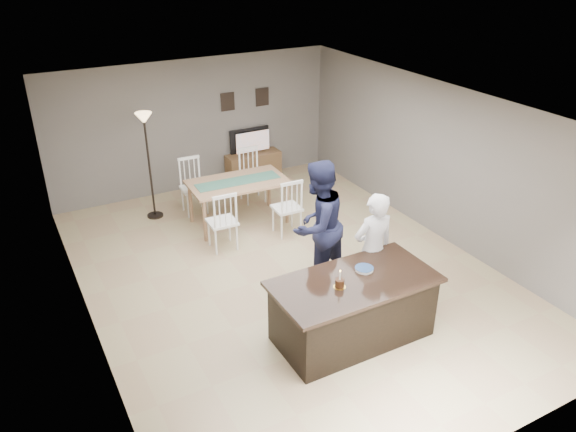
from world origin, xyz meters
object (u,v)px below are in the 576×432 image
kitchen_island (353,309)px  tv_console (253,166)px  floor_lamp (146,138)px  plate_stack (364,269)px  woman (373,250)px  man (317,225)px  birthday_cake (340,283)px  dining_table (238,189)px  television (251,141)px

kitchen_island → tv_console: bearing=77.8°
tv_console → floor_lamp: 2.88m
plate_stack → tv_console: bearing=80.0°
kitchen_island → woman: bearing=38.5°
woman → man: size_ratio=0.87×
man → plate_stack: man is taller
kitchen_island → floor_lamp: size_ratio=1.05×
tv_console → birthday_cake: (-1.46, -5.61, 0.66)m
tv_console → dining_table: dining_table is taller
television → plate_stack: (-0.96, -5.50, 0.06)m
birthday_cake → dining_table: (0.32, 3.84, -0.27)m
floor_lamp → man: bearing=-66.2°
television → tv_console: bearing=90.0°
kitchen_island → woman: size_ratio=1.23×
birthday_cake → tv_console: bearing=75.4°
kitchen_island → dining_table: dining_table is taller
kitchen_island → woman: woman is taller
tv_console → woman: (-0.51, -5.02, 0.57)m
man → floor_lamp: bearing=-87.1°
woman → dining_table: size_ratio=0.84×
dining_table → television: bearing=60.6°
television → birthday_cake: birthday_cake is taller
plate_stack → birthday_cake: bearing=-160.8°
tv_console → man: man is taller
kitchen_island → television: (1.20, 5.64, 0.41)m
plate_stack → floor_lamp: floor_lamp is taller
woman → birthday_cake: 1.12m
tv_console → television: 0.57m
kitchen_island → birthday_cake: 0.57m
kitchen_island → plate_stack: 0.54m
tv_console → man: size_ratio=0.60×
tv_console → dining_table: size_ratio=0.58×
man → plate_stack: (-0.02, -1.21, -0.09)m
woman → floor_lamp: size_ratio=0.85×
birthday_cake → dining_table: bearing=85.2°
tv_console → floor_lamp: (-2.46, -0.76, 1.28)m
tv_console → plate_stack: 5.55m
tv_console → birthday_cake: bearing=-104.6°
television → birthday_cake: 5.87m
man → plate_stack: bearing=68.4°
kitchen_island → dining_table: 3.81m
tv_console → television: bearing=90.0°
television → man: (-0.94, -4.29, 0.14)m
kitchen_island → woman: (0.69, 0.55, 0.42)m
television → man: man is taller
woman → floor_lamp: (-1.95, 4.26, 0.71)m
dining_table → man: bearing=-83.0°
plate_stack → woman: bearing=42.9°
television → man: 4.39m
kitchen_island → plate_stack: size_ratio=8.69×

